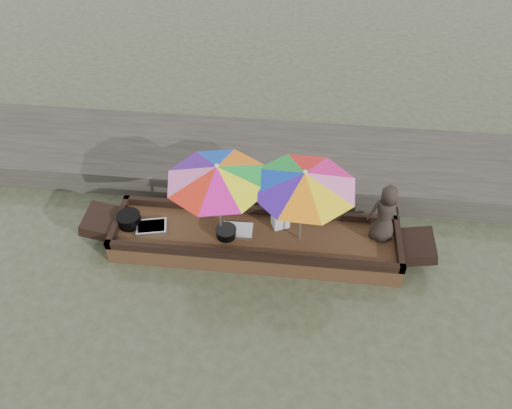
# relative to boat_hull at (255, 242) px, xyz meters

# --- Properties ---
(water) EXTENTS (80.00, 80.00, 0.00)m
(water) POSITION_rel_boat_hull_xyz_m (0.00, 0.00, -0.17)
(water) COLOR #363C25
(water) RESTS_ON ground
(dock) EXTENTS (22.00, 2.20, 0.50)m
(dock) POSITION_rel_boat_hull_xyz_m (0.00, 2.20, 0.08)
(dock) COLOR #2D2B26
(dock) RESTS_ON ground
(boat_hull) EXTENTS (5.01, 1.20, 0.35)m
(boat_hull) POSITION_rel_boat_hull_xyz_m (0.00, 0.00, 0.00)
(boat_hull) COLOR #402B18
(boat_hull) RESTS_ON water
(cooking_pot) EXTENTS (0.42, 0.42, 0.22)m
(cooking_pot) POSITION_rel_boat_hull_xyz_m (-2.26, 0.03, 0.28)
(cooking_pot) COLOR black
(cooking_pot) RESTS_ON boat_hull
(tray_crayfish) EXTENTS (0.59, 0.47, 0.09)m
(tray_crayfish) POSITION_rel_boat_hull_xyz_m (-1.84, -0.06, 0.22)
(tray_crayfish) COLOR silver
(tray_crayfish) RESTS_ON boat_hull
(tray_scallop) EXTENTS (0.53, 0.37, 0.06)m
(tray_scallop) POSITION_rel_boat_hull_xyz_m (-0.32, 0.05, 0.21)
(tray_scallop) COLOR silver
(tray_scallop) RESTS_ON boat_hull
(charcoal_grill) EXTENTS (0.34, 0.34, 0.16)m
(charcoal_grill) POSITION_rel_boat_hull_xyz_m (-0.50, -0.07, 0.26)
(charcoal_grill) COLOR black
(charcoal_grill) RESTS_ON boat_hull
(supply_bag) EXTENTS (0.34, 0.31, 0.26)m
(supply_bag) POSITION_rel_boat_hull_xyz_m (0.41, 0.28, 0.30)
(supply_bag) COLOR silver
(supply_bag) RESTS_ON boat_hull
(vendor) EXTENTS (0.60, 0.42, 1.14)m
(vendor) POSITION_rel_boat_hull_xyz_m (2.16, 0.20, 0.75)
(vendor) COLOR black
(vendor) RESTS_ON boat_hull
(umbrella_bow) EXTENTS (1.98, 1.98, 1.55)m
(umbrella_bow) POSITION_rel_boat_hull_xyz_m (-0.60, 0.00, 0.95)
(umbrella_bow) COLOR green
(umbrella_bow) RESTS_ON boat_hull
(umbrella_stern) EXTENTS (2.28, 2.28, 1.55)m
(umbrella_stern) POSITION_rel_boat_hull_xyz_m (0.77, 0.00, 0.95)
(umbrella_stern) COLOR pink
(umbrella_stern) RESTS_ON boat_hull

